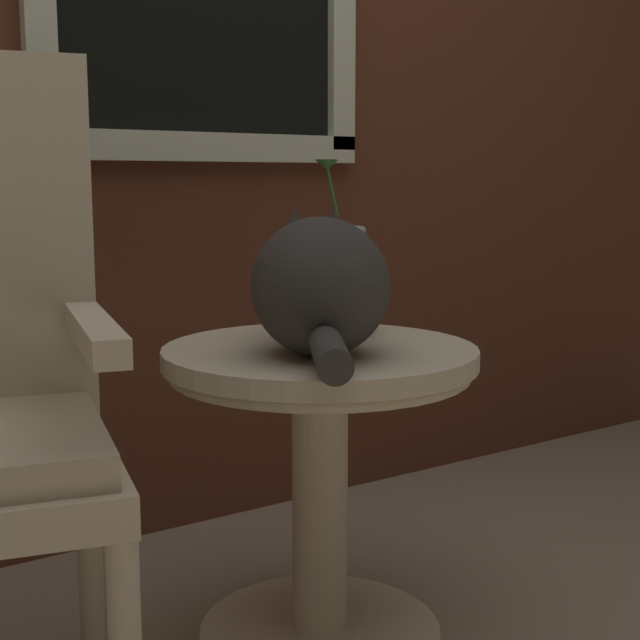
# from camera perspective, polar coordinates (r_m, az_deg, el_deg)

# --- Properties ---
(wicker_side_table) EXTENTS (0.58, 0.58, 0.58)m
(wicker_side_table) POSITION_cam_1_polar(r_m,az_deg,el_deg) (1.72, -0.00, -7.74)
(wicker_side_table) COLOR beige
(wicker_side_table) RESTS_ON ground_plane
(cat) EXTENTS (0.38, 0.54, 0.25)m
(cat) POSITION_cam_1_polar(r_m,az_deg,el_deg) (1.60, -0.03, 2.32)
(cat) COLOR #33302D
(cat) RESTS_ON wicker_side_table
(pewter_vase_with_ivy) EXTENTS (0.15, 0.15, 0.34)m
(pewter_vase_with_ivy) POSITION_cam_1_polar(r_m,az_deg,el_deg) (1.80, 1.25, 2.32)
(pewter_vase_with_ivy) COLOR #99999E
(pewter_vase_with_ivy) RESTS_ON wicker_side_table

